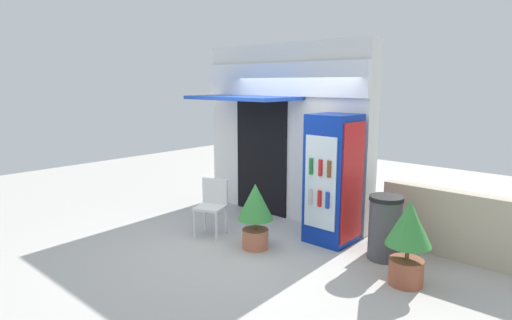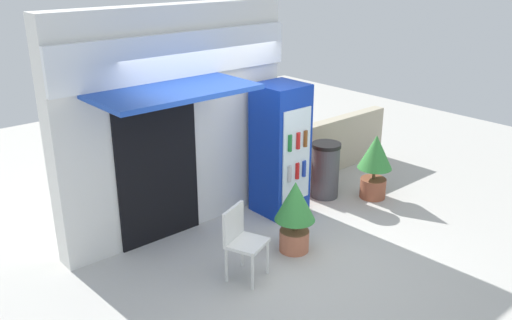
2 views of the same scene
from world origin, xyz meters
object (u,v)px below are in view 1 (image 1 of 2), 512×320
object	(u,v)px
drink_cooler	(333,179)
potted_plant_near_shop	(255,210)
trash_bin	(385,228)
potted_plant_curbside	(408,236)
plastic_chair	(212,202)

from	to	relation	value
drink_cooler	potted_plant_near_shop	world-z (taller)	drink_cooler
potted_plant_near_shop	trash_bin	world-z (taller)	potted_plant_near_shop
drink_cooler	potted_plant_near_shop	bearing A→B (deg)	-124.38
potted_plant_curbside	plastic_chair	bearing A→B (deg)	-172.84
trash_bin	potted_plant_near_shop	bearing A→B (deg)	-150.28
drink_cooler	potted_plant_near_shop	size ratio (longest dim) A/B	2.01
drink_cooler	potted_plant_near_shop	xyz separation A→B (m)	(-0.68, -1.00, -0.40)
drink_cooler	plastic_chair	world-z (taller)	drink_cooler
drink_cooler	trash_bin	size ratio (longest dim) A/B	2.18
potted_plant_near_shop	trash_bin	size ratio (longest dim) A/B	1.09
potted_plant_curbside	trash_bin	size ratio (longest dim) A/B	1.17
potted_plant_near_shop	potted_plant_curbside	distance (m)	2.17
drink_cooler	potted_plant_curbside	world-z (taller)	drink_cooler
trash_bin	plastic_chair	bearing A→B (deg)	-159.73
drink_cooler	potted_plant_curbside	size ratio (longest dim) A/B	1.87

